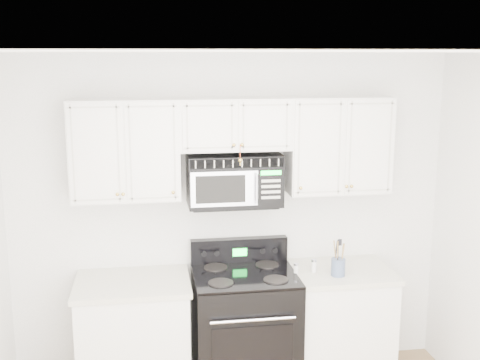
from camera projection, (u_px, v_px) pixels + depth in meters
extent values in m
cube|color=white|center=(281.00, 52.00, 2.90)|extent=(3.50, 3.50, 0.01)
cube|color=white|center=(231.00, 217.00, 4.86)|extent=(3.50, 0.01, 2.60)
cube|color=silver|center=(135.00, 340.00, 4.61)|extent=(0.82, 0.63, 0.88)
cube|color=beige|center=(132.00, 283.00, 4.52)|extent=(0.86, 0.65, 0.04)
cube|color=silver|center=(335.00, 326.00, 4.86)|extent=(0.82, 0.63, 0.88)
cube|color=beige|center=(337.00, 272.00, 4.76)|extent=(0.86, 0.65, 0.04)
cube|color=black|center=(245.00, 331.00, 4.72)|extent=(0.79, 0.68, 0.92)
cube|color=black|center=(252.00, 353.00, 4.39)|extent=(0.60, 0.01, 0.42)
cylinder|color=silver|center=(253.00, 320.00, 4.31)|extent=(0.62, 0.02, 0.02)
cube|color=black|center=(245.00, 275.00, 4.62)|extent=(0.79, 0.68, 0.02)
cube|color=black|center=(239.00, 251.00, 4.89)|extent=(0.79, 0.08, 0.21)
cube|color=#0DFA39|center=(240.00, 252.00, 4.85)|extent=(0.11, 0.00, 0.06)
cube|color=silver|center=(125.00, 150.00, 4.46)|extent=(0.80, 0.33, 0.75)
cube|color=silver|center=(338.00, 145.00, 4.71)|extent=(0.80, 0.33, 0.75)
cube|color=silver|center=(234.00, 124.00, 4.54)|extent=(0.84, 0.33, 0.39)
sphere|color=gold|center=(123.00, 194.00, 4.33)|extent=(0.03, 0.03, 0.03)
sphere|color=gold|center=(173.00, 192.00, 4.39)|extent=(0.03, 0.03, 0.03)
sphere|color=gold|center=(301.00, 188.00, 4.53)|extent=(0.03, 0.03, 0.03)
sphere|color=gold|center=(347.00, 186.00, 4.59)|extent=(0.03, 0.03, 0.03)
sphere|color=gold|center=(234.00, 145.00, 4.39)|extent=(0.03, 0.03, 0.03)
sphere|color=gold|center=(242.00, 145.00, 4.40)|extent=(0.03, 0.03, 0.03)
cylinder|color=#CB421F|center=(240.00, 152.00, 4.40)|extent=(0.00, 0.00, 0.11)
sphere|color=gold|center=(240.00, 160.00, 4.42)|extent=(0.04, 0.04, 0.04)
cube|color=black|center=(234.00, 179.00, 4.62)|extent=(0.72, 0.36, 0.40)
cube|color=#B2B0AA|center=(237.00, 163.00, 4.42)|extent=(0.70, 0.01, 0.07)
cube|color=#B6B6C1|center=(225.00, 189.00, 4.43)|extent=(0.50, 0.01, 0.26)
cube|color=black|center=(221.00, 189.00, 4.42)|extent=(0.37, 0.01, 0.21)
cube|color=black|center=(271.00, 187.00, 4.49)|extent=(0.19, 0.01, 0.26)
cube|color=#0DFA39|center=(271.00, 173.00, 4.46)|extent=(0.15, 0.00, 0.03)
cylinder|color=silver|center=(257.00, 189.00, 4.43)|extent=(0.02, 0.02, 0.23)
cylinder|color=#404D76|center=(338.00, 267.00, 4.61)|extent=(0.11, 0.11, 0.14)
cylinder|color=olive|center=(342.00, 258.00, 4.60)|extent=(0.01, 0.01, 0.23)
cylinder|color=black|center=(336.00, 256.00, 4.62)|extent=(0.01, 0.01, 0.25)
cylinder|color=olive|center=(338.00, 258.00, 4.57)|extent=(0.01, 0.01, 0.27)
cylinder|color=black|center=(342.00, 258.00, 4.60)|extent=(0.01, 0.01, 0.23)
cylinder|color=olive|center=(335.00, 256.00, 4.62)|extent=(0.01, 0.01, 0.25)
cylinder|color=black|center=(338.00, 258.00, 4.57)|extent=(0.01, 0.01, 0.27)
cylinder|color=olive|center=(342.00, 258.00, 4.60)|extent=(0.01, 0.01, 0.23)
cylinder|color=silver|center=(296.00, 270.00, 4.64)|extent=(0.04, 0.04, 0.08)
cylinder|color=silver|center=(296.00, 264.00, 4.63)|extent=(0.04, 0.04, 0.01)
cylinder|color=silver|center=(314.00, 267.00, 4.69)|extent=(0.04, 0.04, 0.09)
cylinder|color=silver|center=(314.00, 260.00, 4.68)|extent=(0.04, 0.04, 0.02)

